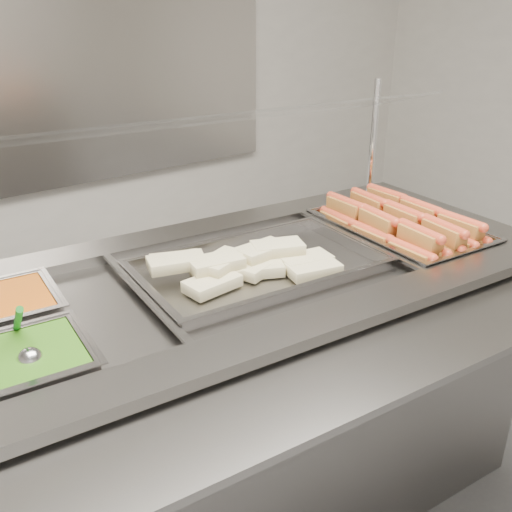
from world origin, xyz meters
TOP-DOWN VIEW (x-y plane):
  - back_panel at (0.00, 2.45)m, footprint 3.00×0.04m
  - steam_counter at (-0.09, 0.50)m, footprint 1.90×1.01m
  - tray_rail at (-0.15, 0.01)m, footprint 1.76×0.55m
  - sneeze_guard at (-0.07, 0.71)m, footprint 1.62×0.47m
  - pan_hotdogs at (0.51, 0.43)m, footprint 0.39×0.57m
  - pan_wraps at (-0.03, 0.49)m, footprint 0.70×0.46m
  - pan_peas at (-0.73, 0.43)m, footprint 0.32×0.26m
  - hotdogs_in_buns at (0.51, 0.43)m, footprint 0.34×0.53m
  - tortilla_wraps at (-0.09, 0.51)m, footprint 0.49×0.34m
  - serving_spoon at (-0.70, 0.42)m, footprint 0.05×0.17m

SIDE VIEW (x-z plane):
  - steam_counter at x=-0.09m, z-range 0.00..0.87m
  - tray_rail at x=-0.15m, z-range 0.80..0.85m
  - pan_hotdogs at x=0.51m, z-range 0.78..0.88m
  - pan_peas at x=-0.73m, z-range 0.78..0.88m
  - pan_wraps at x=-0.03m, z-range 0.81..0.88m
  - tortilla_wraps at x=-0.09m, z-range 0.84..0.91m
  - hotdogs_in_buns at x=0.51m, z-range 0.82..0.93m
  - serving_spoon at x=-0.70m, z-range 0.81..0.95m
  - back_panel at x=0.00m, z-range 0.60..1.80m
  - sneeze_guard at x=-0.07m, z-range 1.01..1.43m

